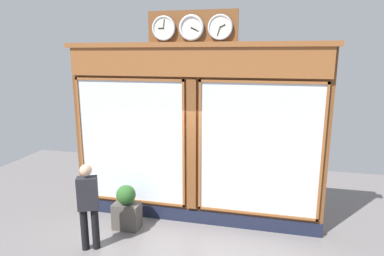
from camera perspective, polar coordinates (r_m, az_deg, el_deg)
shop_facade at (r=7.08m, az=0.23°, el=-1.06°), size 5.55×0.42×4.47m
pedestrian at (r=6.61m, az=-17.38°, el=-12.23°), size 0.42×0.34×1.69m
planter_box at (r=7.43m, az=-11.11°, el=-14.57°), size 0.56×0.36×0.55m
planter_shrub at (r=7.23m, az=-11.27°, el=-11.17°), size 0.41×0.41×0.41m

